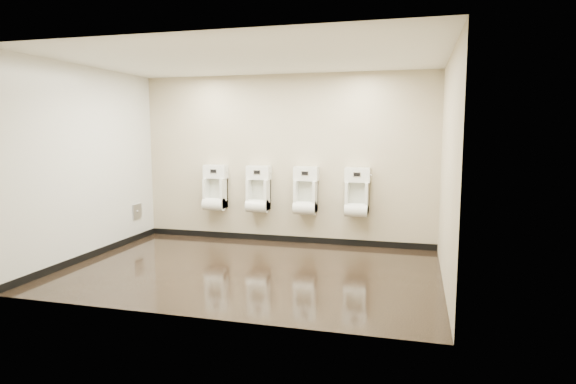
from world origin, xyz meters
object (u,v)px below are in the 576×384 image
at_px(urinal_1, 258,193).
at_px(urinal_0, 215,191).
at_px(access_panel, 137,211).
at_px(urinal_2, 306,194).
at_px(urinal_3, 357,196).

bearing_deg(urinal_1, urinal_0, 180.00).
distance_m(access_panel, urinal_1, 2.13).
height_order(access_panel, urinal_2, urinal_2).
height_order(urinal_0, urinal_3, same).
bearing_deg(urinal_0, urinal_2, 0.00).
relative_size(urinal_0, urinal_2, 1.00).
xyz_separation_m(access_panel, urinal_3, (3.72, 0.41, 0.34)).
distance_m(urinal_2, urinal_3, 0.84).
distance_m(urinal_1, urinal_3, 1.66).
height_order(urinal_0, urinal_1, same).
xyz_separation_m(urinal_1, urinal_2, (0.82, 0.00, 0.00)).
bearing_deg(access_panel, urinal_1, 11.36).
relative_size(urinal_1, urinal_3, 1.00).
relative_size(access_panel, urinal_2, 0.33).
distance_m(access_panel, urinal_2, 2.93).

